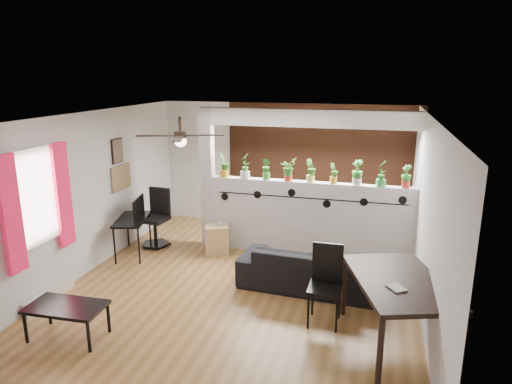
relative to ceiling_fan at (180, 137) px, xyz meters
name	(u,v)px	position (x,y,z in m)	size (l,w,h in m)	color
room_shell	(241,205)	(0.80, 0.30, -1.01)	(6.30, 7.10, 2.90)	brown
partition_wall	(309,219)	(1.60, 1.80, -1.64)	(3.60, 0.18, 1.35)	#BCBCC1
ceiling_header	(312,118)	(1.60, 1.80, 0.14)	(3.60, 0.18, 0.30)	white
pier_column	(208,178)	(-0.31, 1.80, -1.01)	(0.22, 0.20, 2.60)	#BCBCC1
brick_panel	(321,168)	(1.60, 3.27, -1.01)	(3.90, 0.05, 2.60)	#B05933
vine_decal	(309,198)	(1.60, 1.70, -1.23)	(3.31, 0.01, 0.30)	black
window_assembly	(37,200)	(-1.76, -0.90, -0.81)	(0.09, 1.30, 1.55)	white
baseboard_heater	(50,295)	(-1.74, -0.90, -2.22)	(0.08, 1.00, 0.18)	silver
corkboard	(121,178)	(-1.78, 1.25, -0.96)	(0.03, 0.60, 0.45)	olive
framed_art	(117,151)	(-1.78, 1.20, -0.46)	(0.03, 0.34, 0.44)	#8C7259
ceiling_fan	(180,137)	(0.00, 0.00, 0.00)	(1.19, 1.19, 0.43)	black
potted_plant_0	(224,164)	(0.02, 1.80, -0.73)	(0.26, 0.28, 0.43)	orange
potted_plant_1	(245,165)	(0.42, 1.80, -0.72)	(0.20, 0.25, 0.47)	silver
potted_plant_2	(266,168)	(0.81, 1.80, -0.76)	(0.24, 0.23, 0.38)	#377E2E
potted_plant_3	(288,169)	(1.21, 1.80, -0.75)	(0.23, 0.25, 0.41)	#B12D1C
potted_plant_4	(311,170)	(1.60, 1.80, -0.75)	(0.24, 0.21, 0.41)	#EBDB53
potted_plant_5	(334,173)	(2.00, 1.80, -0.77)	(0.21, 0.19, 0.36)	orange
potted_plant_6	(357,172)	(2.39, 1.80, -0.74)	(0.27, 0.25, 0.43)	silver
potted_plant_7	(382,172)	(2.79, 1.80, -0.73)	(0.25, 0.28, 0.45)	green
potted_plant_8	(406,176)	(3.18, 1.80, -0.76)	(0.24, 0.23, 0.38)	red
sofa	(313,269)	(1.86, 0.50, -2.01)	(2.10, 0.83, 0.62)	black
cube_shelf	(217,239)	(-0.03, 1.46, -2.06)	(0.42, 0.38, 0.52)	tan
cup	(219,223)	(0.02, 1.46, -1.75)	(0.12, 0.12, 0.09)	gray
computer_desk	(132,222)	(-1.45, 0.97, -1.70)	(0.73, 1.04, 0.68)	black
monitor	(136,211)	(-1.45, 1.12, -1.53)	(0.06, 0.34, 0.19)	black
office_chair	(157,221)	(-1.25, 1.51, -1.84)	(0.56, 0.56, 1.08)	black
dining_table	(398,287)	(3.04, -0.76, -1.55)	(1.41, 1.80, 0.86)	black
book	(390,289)	(2.94, -1.06, -1.44)	(0.16, 0.21, 0.02)	gray
folding_chair	(326,277)	(2.16, -0.40, -1.69)	(0.43, 0.43, 1.05)	black
coffee_table	(66,309)	(-0.86, -1.65, -1.92)	(0.95, 0.55, 0.44)	black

